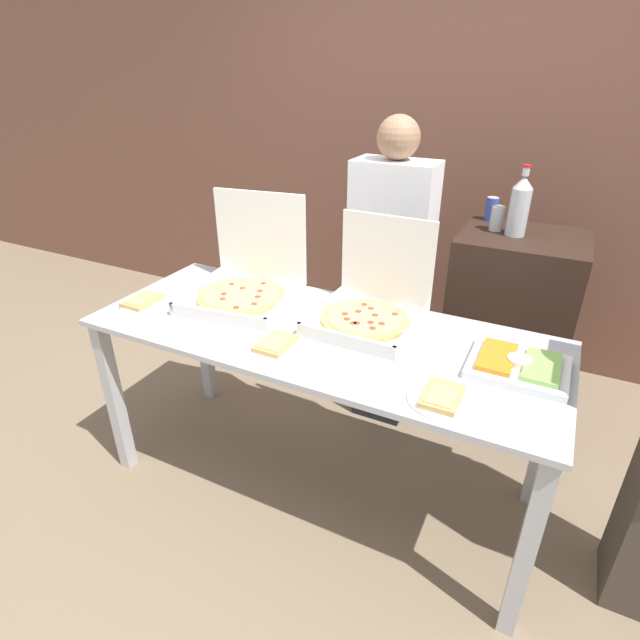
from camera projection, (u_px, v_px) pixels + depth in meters
name	position (u px, v px, depth m)	size (l,w,h in m)	color
ground_plane	(320.00, 480.00, 2.48)	(16.00, 16.00, 0.00)	#847056
brick_wall_behind	(439.00, 141.00, 3.18)	(10.00, 0.06, 2.80)	brown
buffet_table	(320.00, 354.00, 2.14)	(1.97, 0.78, 0.85)	#B7BABF
pizza_box_near_right	(246.00, 281.00, 2.35)	(0.53, 0.54, 0.46)	silver
pizza_box_near_left	(371.00, 305.00, 2.13)	(0.43, 0.45, 0.42)	silver
paper_plate_front_left	(442.00, 398.00, 1.65)	(0.23, 0.23, 0.03)	white
paper_plate_front_right	(276.00, 345.00, 1.96)	(0.23, 0.23, 0.03)	white
paper_plate_front_center	(143.00, 302.00, 2.31)	(0.20, 0.20, 0.03)	white
veggie_tray	(518.00, 366.00, 1.81)	(0.34, 0.29, 0.05)	white
sideboard_podium	(507.00, 332.00, 2.72)	(0.61, 0.54, 1.09)	black
soda_bottle	(520.00, 205.00, 2.40)	(0.09, 0.09, 0.34)	#B7BCC1
soda_can_silver	(497.00, 218.00, 2.51)	(0.07, 0.07, 0.12)	silver
soda_can_colored	(492.00, 209.00, 2.68)	(0.07, 0.07, 0.12)	#334CB2
person_guest_plaid	(389.00, 277.00, 2.58)	(0.40, 0.22, 1.64)	black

